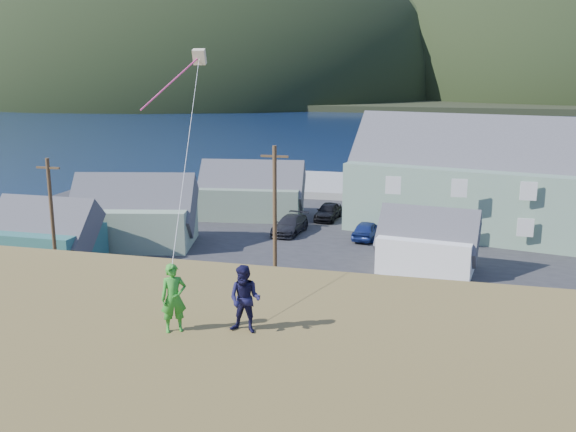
# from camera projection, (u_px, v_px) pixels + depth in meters

# --- Properties ---
(ground) EXTENTS (900.00, 900.00, 0.00)m
(ground) POSITION_uv_depth(u_px,v_px,m) (325.00, 323.00, 35.68)
(ground) COLOR #0A1638
(ground) RESTS_ON ground
(grass_strip) EXTENTS (110.00, 8.00, 0.10)m
(grass_strip) POSITION_uv_depth(u_px,v_px,m) (318.00, 337.00, 33.78)
(grass_strip) COLOR #4C3D19
(grass_strip) RESTS_ON ground
(waterfront_lot) EXTENTS (72.00, 36.00, 0.12)m
(waterfront_lot) POSITION_uv_depth(u_px,v_px,m) (365.00, 243.00, 51.72)
(waterfront_lot) COLOR #28282B
(waterfront_lot) RESTS_ON ground
(wharf) EXTENTS (26.00, 14.00, 0.90)m
(wharf) POSITION_uv_depth(u_px,v_px,m) (340.00, 186.00, 74.79)
(wharf) COLOR gray
(wharf) RESTS_ON ground
(far_shore) EXTENTS (900.00, 320.00, 2.00)m
(far_shore) POSITION_uv_depth(u_px,v_px,m) (441.00, 92.00, 347.13)
(far_shore) COLOR black
(far_shore) RESTS_ON ground
(far_hills) EXTENTS (760.00, 265.00, 143.00)m
(far_hills) POSITION_uv_depth(u_px,v_px,m) (519.00, 94.00, 290.61)
(far_hills) COLOR black
(far_hills) RESTS_ON ground
(lodge) EXTENTS (35.61, 16.52, 12.09)m
(lodge) POSITION_uv_depth(u_px,v_px,m) (561.00, 185.00, 51.68)
(lodge) COLOR slate
(lodge) RESTS_ON waterfront_lot
(shed_teal) EXTENTS (7.57, 5.32, 5.92)m
(shed_teal) POSITION_uv_depth(u_px,v_px,m) (44.00, 235.00, 45.73)
(shed_teal) COLOR #285E55
(shed_teal) RESTS_ON waterfront_lot
(shed_palegreen_near) EXTENTS (10.61, 7.87, 6.95)m
(shed_palegreen_near) POSITION_uv_depth(u_px,v_px,m) (134.00, 214.00, 50.54)
(shed_palegreen_near) COLOR gray
(shed_palegreen_near) RESTS_ON waterfront_lot
(shed_white) EXTENTS (7.30, 5.30, 5.39)m
(shed_white) POSITION_uv_depth(u_px,v_px,m) (427.00, 242.00, 44.34)
(shed_white) COLOR white
(shed_white) RESTS_ON waterfront_lot
(shed_palegreen_far) EXTENTS (10.41, 6.76, 6.57)m
(shed_palegreen_far) POSITION_uv_depth(u_px,v_px,m) (252.00, 191.00, 60.24)
(shed_palegreen_far) COLOR slate
(shed_palegreen_far) RESTS_ON waterfront_lot
(utility_poles) EXTENTS (33.13, 0.24, 9.71)m
(utility_poles) POSITION_uv_depth(u_px,v_px,m) (310.00, 233.00, 36.32)
(utility_poles) COLOR #47331E
(utility_poles) RESTS_ON waterfront_lot
(parked_cars) EXTENTS (25.21, 12.11, 1.56)m
(parked_cars) POSITION_uv_depth(u_px,v_px,m) (267.00, 215.00, 57.99)
(parked_cars) COLOR maroon
(parked_cars) RESTS_ON waterfront_lot
(kite_flyer_green) EXTENTS (0.79, 0.72, 1.82)m
(kite_flyer_green) POSITION_uv_depth(u_px,v_px,m) (174.00, 298.00, 16.50)
(kite_flyer_green) COLOR #2C8F27
(kite_flyer_green) RESTS_ON hillside
(kite_flyer_navy) EXTENTS (0.91, 0.72, 1.79)m
(kite_flyer_navy) POSITION_uv_depth(u_px,v_px,m) (245.00, 299.00, 16.45)
(kite_flyer_navy) COLOR #151336
(kite_flyer_navy) RESTS_ON hillside
(kite_rig) EXTENTS (1.84, 4.38, 10.10)m
(kite_rig) POSITION_uv_depth(u_px,v_px,m) (195.00, 63.00, 23.24)
(kite_rig) COLOR beige
(kite_rig) RESTS_ON ground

